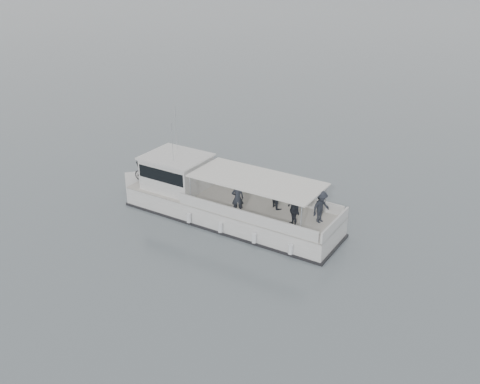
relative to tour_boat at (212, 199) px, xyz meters
The scene contains 2 objects.
ground 3.84m from the tour_boat, 109.98° to the right, with size 1400.00×1400.00×0.00m, color #556064.
tour_boat is the anchor object (origin of this frame).
Camera 1 is at (13.69, -16.23, 12.07)m, focal length 40.00 mm.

